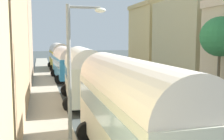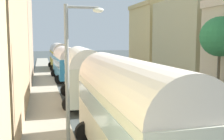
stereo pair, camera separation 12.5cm
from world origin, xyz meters
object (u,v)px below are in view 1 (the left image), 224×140
(parked_bus_1, at_px, (83,72))
(car_4, at_px, (80,66))
(parked_bus_3, at_px, (59,55))
(car_1, at_px, (94,62))
(pedestrian_2, at_px, (181,76))
(car_0, at_px, (107,66))
(pedestrian_0, at_px, (199,81))
(parked_bus_0, at_px, (129,108))
(car_3, at_px, (115,93))
(parked_bus_2, at_px, (67,62))
(cargo_truck_0, at_px, (193,96))
(pedestrian_1, at_px, (174,74))
(streetlamp_near, at_px, (74,69))
(car_2, at_px, (152,116))

(parked_bus_1, distance_m, car_4, 20.35)
(parked_bus_3, height_order, car_1, parked_bus_3)
(pedestrian_2, bearing_deg, car_4, 118.61)
(parked_bus_3, bearing_deg, car_0, -36.18)
(car_0, xyz_separation_m, pedestrian_0, (4.67, -16.92, 0.14))
(parked_bus_0, distance_m, pedestrian_0, 16.89)
(parked_bus_3, bearing_deg, car_3, -84.08)
(parked_bus_2, relative_size, car_3, 2.11)
(cargo_truck_0, xyz_separation_m, pedestrian_1, (4.60, 11.36, -0.15))
(cargo_truck_0, distance_m, pedestrian_2, 11.05)
(cargo_truck_0, height_order, streetlamp_near, streetlamp_near)
(car_4, bearing_deg, parked_bus_3, 131.71)
(cargo_truck_0, relative_size, car_0, 1.55)
(car_2, bearing_deg, car_0, 81.50)
(car_3, relative_size, pedestrian_2, 2.30)
(parked_bus_3, xyz_separation_m, car_3, (2.52, -24.27, -1.54))
(car_1, relative_size, pedestrian_1, 2.27)
(parked_bus_1, bearing_deg, cargo_truck_0, -39.46)
(parked_bus_2, xyz_separation_m, pedestrian_1, (11.04, -5.60, -1.06))
(car_2, bearing_deg, parked_bus_1, 109.10)
(parked_bus_2, xyz_separation_m, cargo_truck_0, (6.44, -16.96, -0.91))
(car_0, height_order, pedestrian_0, pedestrian_0)
(pedestrian_0, distance_m, pedestrian_2, 3.16)
(pedestrian_0, bearing_deg, parked_bus_0, -131.15)
(parked_bus_1, xyz_separation_m, car_4, (2.70, 20.11, -1.60))
(parked_bus_2, height_order, pedestrian_1, parked_bus_2)
(car_2, bearing_deg, pedestrian_1, 58.28)
(pedestrian_2, bearing_deg, car_0, 108.64)
(parked_bus_3, bearing_deg, pedestrian_1, -57.12)
(parked_bus_1, distance_m, pedestrian_0, 11.30)
(streetlamp_near, bearing_deg, car_4, 81.38)
(parked_bus_0, xyz_separation_m, car_3, (2.27, 10.20, -1.58))
(parked_bus_1, bearing_deg, pedestrian_2, 23.30)
(cargo_truck_0, relative_size, car_2, 1.68)
(parked_bus_0, distance_m, cargo_truck_0, 8.68)
(parked_bus_1, distance_m, parked_bus_2, 11.75)
(car_0, bearing_deg, parked_bus_2, -134.02)
(car_0, xyz_separation_m, car_3, (-4.14, -19.40, -0.08))
(parked_bus_1, xyz_separation_m, car_1, (5.95, 26.06, -1.54))
(parked_bus_3, distance_m, pedestrian_0, 24.58)
(parked_bus_3, relative_size, car_2, 2.18)
(cargo_truck_0, xyz_separation_m, car_4, (-3.62, 25.31, -0.50))
(parked_bus_2, bearing_deg, parked_bus_1, -89.43)
(parked_bus_1, height_order, parked_bus_3, parked_bus_1)
(cargo_truck_0, height_order, car_3, cargo_truck_0)
(car_4, bearing_deg, pedestrian_2, -61.39)
(car_4, height_order, pedestrian_2, pedestrian_2)
(parked_bus_1, xyz_separation_m, pedestrian_2, (11.07, 4.77, -1.33))
(car_1, distance_m, pedestrian_1, 20.53)
(parked_bus_3, height_order, pedestrian_2, parked_bus_3)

